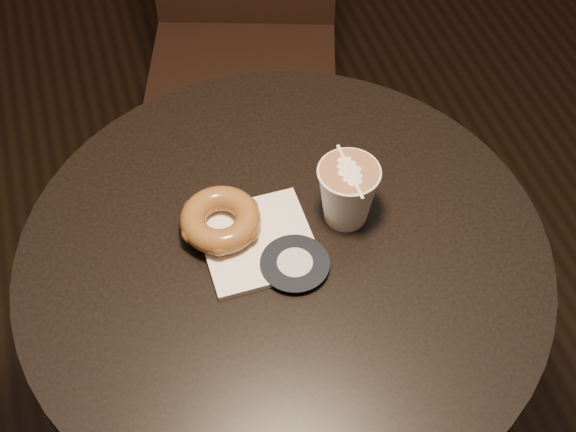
{
  "coord_description": "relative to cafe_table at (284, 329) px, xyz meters",
  "views": [
    {
      "loc": [
        -0.17,
        -0.58,
        1.6
      ],
      "look_at": [
        0.01,
        0.03,
        0.79
      ],
      "focal_mm": 50.0,
      "sensor_mm": 36.0,
      "label": 1
    }
  ],
  "objects": [
    {
      "name": "doughnut",
      "position": [
        -0.07,
        0.06,
        0.22
      ],
      "size": [
        0.11,
        0.11,
        0.03
      ],
      "primitive_type": "torus",
      "color": "brown",
      "rests_on": "pastry_bag"
    },
    {
      "name": "cafe_table",
      "position": [
        0.0,
        0.0,
        0.0
      ],
      "size": [
        0.7,
        0.7,
        0.75
      ],
      "color": "black",
      "rests_on": "ground"
    },
    {
      "name": "latte_cup",
      "position": [
        0.1,
        0.03,
        0.25
      ],
      "size": [
        0.08,
        0.08,
        0.09
      ],
      "primitive_type": null,
      "color": "white",
      "rests_on": "cafe_table"
    },
    {
      "name": "chair",
      "position": [
        0.14,
        0.75,
        0.0
      ],
      "size": [
        0.5,
        0.5,
        0.99
      ],
      "rotation": [
        0.0,
        0.0,
        -0.32
      ],
      "color": "black",
      "rests_on": "ground"
    },
    {
      "name": "pastry_bag",
      "position": [
        -0.03,
        0.02,
        0.2
      ],
      "size": [
        0.14,
        0.14,
        0.01
      ],
      "primitive_type": "cube",
      "rotation": [
        0.0,
        0.0,
        0.01
      ],
      "color": "white",
      "rests_on": "cafe_table"
    }
  ]
}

